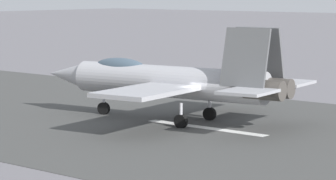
% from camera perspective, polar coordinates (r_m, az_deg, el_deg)
% --- Properties ---
extents(ground_plane, '(400.00, 400.00, 0.00)m').
position_cam_1_polar(ground_plane, '(45.37, 2.90, -2.69)').
color(ground_plane, slate).
extents(runway_strip, '(240.00, 26.00, 0.02)m').
position_cam_1_polar(runway_strip, '(45.36, 2.92, -2.68)').
color(runway_strip, '#424241').
rests_on(runway_strip, ground).
extents(fighter_jet, '(17.01, 13.84, 5.59)m').
position_cam_1_polar(fighter_jet, '(47.47, 0.11, 0.67)').
color(fighter_jet, '#A3A3A9').
rests_on(fighter_jet, ground).
extents(crew_person, '(0.44, 0.65, 1.57)m').
position_cam_1_polar(crew_person, '(64.63, -2.06, 0.92)').
color(crew_person, '#1E2338').
rests_on(crew_person, ground).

